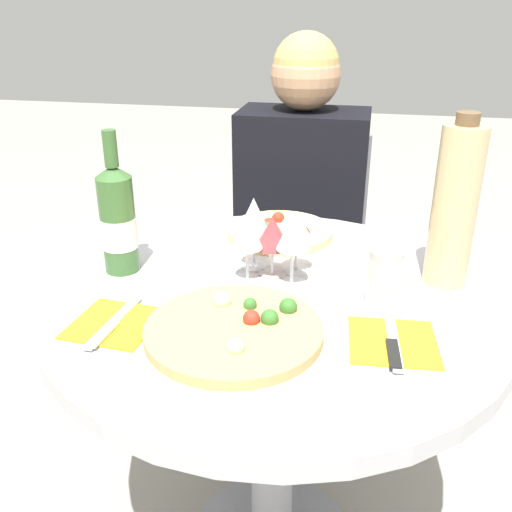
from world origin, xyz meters
TOP-DOWN VIEW (x-y plane):
  - dining_table at (0.00, 0.00)m, footprint 0.92×0.92m
  - chair_behind_diner at (-0.04, 0.81)m, footprint 0.42×0.42m
  - seated_diner at (-0.04, 0.67)m, footprint 0.40×0.48m
  - pizza_large at (-0.04, -0.16)m, footprint 0.32×0.32m
  - pizza_small_far at (-0.04, 0.31)m, footprint 0.26×0.26m
  - wine_bottle at (-0.35, 0.05)m, footprint 0.08×0.08m
  - tall_carafe at (0.34, 0.13)m, footprint 0.09×0.09m
  - sugar_shaker at (0.21, -0.01)m, footprint 0.07×0.07m
  - wine_glass_center at (-0.02, 0.09)m, footprint 0.08×0.08m
  - wine_glass_back_right at (0.03, 0.12)m, footprint 0.07×0.07m
  - wine_glass_back_left at (-0.07, 0.12)m, footprint 0.07×0.07m
  - wine_glass_front_right at (0.03, 0.05)m, footprint 0.07×0.07m
  - wine_glass_front_left at (-0.07, 0.05)m, footprint 0.06×0.06m
  - place_setting_left at (-0.27, -0.18)m, footprint 0.16×0.19m
  - place_setting_right at (0.23, -0.14)m, footprint 0.16×0.19m

SIDE VIEW (x-z plane):
  - chair_behind_diner at x=-0.04m, z-range -0.01..0.82m
  - seated_diner at x=-0.04m, z-range -0.06..1.12m
  - dining_table at x=0.00m, z-range 0.22..0.93m
  - place_setting_left at x=-0.27m, z-range 0.71..0.72m
  - place_setting_right at x=0.23m, z-range 0.71..0.72m
  - pizza_large at x=-0.04m, z-range 0.70..0.75m
  - pizza_small_far at x=-0.04m, z-range 0.70..0.75m
  - sugar_shaker at x=0.21m, z-range 0.71..0.83m
  - wine_glass_center at x=-0.02m, z-range 0.74..0.87m
  - wine_glass_back_right at x=0.03m, z-range 0.75..0.88m
  - wine_glass_front_left at x=-0.07m, z-range 0.75..0.90m
  - wine_glass_front_right at x=0.03m, z-range 0.75..0.91m
  - wine_bottle at x=-0.35m, z-range 0.68..0.98m
  - wine_glass_back_left at x=-0.07m, z-range 0.75..0.91m
  - tall_carafe at x=0.34m, z-range 0.70..1.06m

